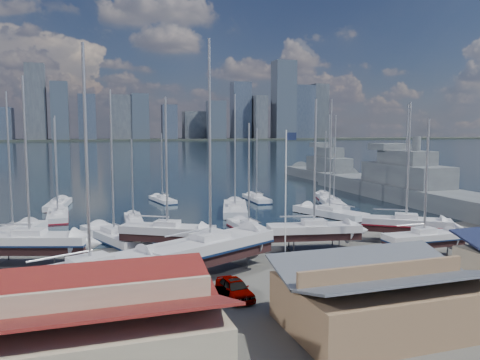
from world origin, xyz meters
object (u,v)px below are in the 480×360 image
object	(u,v)px
naval_ship_east	(405,191)
sailboat_cradle_0	(30,242)
naval_ship_west	(328,174)
flagpole	(287,185)
car_a	(235,288)

from	to	relation	value
naval_ship_east	sailboat_cradle_0	bearing A→B (deg)	113.38
naval_ship_west	flagpole	xyz separation A→B (m)	(-38.39, -61.31, 5.50)
naval_ship_east	car_a	bearing A→B (deg)	132.42
sailboat_cradle_0	naval_ship_west	world-z (taller)	sailboat_cradle_0
car_a	naval_ship_east	bearing A→B (deg)	35.04
car_a	sailboat_cradle_0	bearing A→B (deg)	132.00
naval_ship_east	car_a	distance (m)	56.98
naval_ship_east	flagpole	size ratio (longest dim) A/B	4.25
flagpole	car_a	bearing A→B (deg)	-132.09
naval_ship_west	car_a	bearing A→B (deg)	148.80
sailboat_cradle_0	car_a	size ratio (longest dim) A/B	3.90
sailboat_cradle_0	naval_ship_west	size ratio (longest dim) A/B	0.41
naval_ship_east	flagpole	bearing A→B (deg)	130.45
naval_ship_west	car_a	xyz separation A→B (m)	(-46.41, -70.19, -0.91)
naval_ship_east	naval_ship_west	size ratio (longest dim) A/B	1.25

